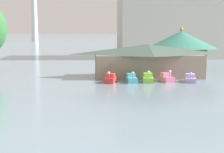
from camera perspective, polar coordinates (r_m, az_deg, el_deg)
name	(u,v)px	position (r m, az deg, el deg)	size (l,w,h in m)	color
pedal_boat_red	(110,79)	(51.17, -0.28, -0.40)	(2.01, 2.76, 1.74)	red
pedal_boat_cyan	(131,79)	(51.57, 3.12, -0.35)	(1.51, 2.94, 1.71)	#4CB7CC
pedal_boat_lime	(148,78)	(51.99, 5.82, -0.32)	(1.77, 2.88, 1.82)	#8CCC3F
pedal_boat_pink	(166,78)	(52.89, 8.75, -0.25)	(2.00, 2.98, 1.82)	pink
pedal_boat_lavender	(190,79)	(53.28, 12.51, -0.34)	(2.19, 3.26, 1.56)	#B299D8
boathouse	(148,60)	(58.16, 5.76, 2.71)	(18.37, 9.12, 5.32)	gray
green_roof_pavilion	(181,48)	(69.00, 11.06, 4.59)	(13.50, 13.50, 8.13)	brown
background_building_block	(168,17)	(102.80, 9.08, 9.50)	(28.33, 18.89, 23.04)	beige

